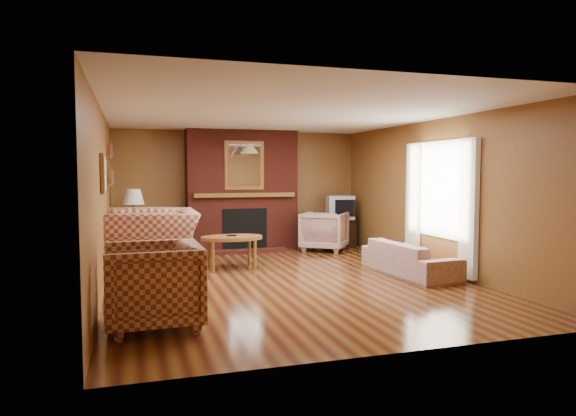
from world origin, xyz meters
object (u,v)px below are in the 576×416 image
object	(u,v)px
fireplace	(242,191)
plaid_loveseat	(152,242)
coffee_table	(232,240)
floral_sofa	(410,258)
plaid_armchair	(153,285)
side_table	(134,242)
crt_tv	(340,207)
table_lamp	(133,205)
floral_armchair	(324,231)
tv_stand	(340,233)

from	to	relation	value
fireplace	plaid_loveseat	bearing A→B (deg)	-131.68
fireplace	coffee_table	distance (m)	2.19
fireplace	floral_sofa	bearing A→B (deg)	-59.82
plaid_armchair	side_table	distance (m)	4.32
crt_tv	table_lamp	bearing A→B (deg)	-175.26
floral_armchair	crt_tv	world-z (taller)	crt_tv
floral_armchair	table_lamp	size ratio (longest dim) A/B	1.35
plaid_loveseat	fireplace	bearing A→B (deg)	139.17
plaid_armchair	floral_armchair	distance (m)	5.52
coffee_table	tv_stand	xyz separation A→B (m)	(2.65, 1.80, -0.18)
coffee_table	tv_stand	size ratio (longest dim) A/B	1.72
plaid_armchair	floral_sofa	bearing A→B (deg)	111.14
plaid_loveseat	table_lamp	bearing A→B (deg)	-169.94
coffee_table	side_table	bearing A→B (deg)	136.04
plaid_loveseat	floral_sofa	size ratio (longest dim) A/B	0.88
table_lamp	tv_stand	bearing A→B (deg)	4.82
plaid_armchair	floral_armchair	world-z (taller)	plaid_armchair
fireplace	floral_armchair	distance (m)	1.84
plaid_armchair	coffee_table	xyz separation A→B (m)	(1.35, 2.86, 0.04)
coffee_table	plaid_loveseat	bearing A→B (deg)	-175.77
floral_armchair	crt_tv	size ratio (longest dim) A/B	1.37
table_lamp	tv_stand	size ratio (longest dim) A/B	1.09
floral_armchair	side_table	distance (m)	3.65
fireplace	side_table	xyz separation A→B (m)	(-2.10, -0.53, -0.87)
plaid_armchair	table_lamp	xyz separation A→B (m)	(-0.15, 4.31, 0.55)
floral_sofa	table_lamp	size ratio (longest dim) A/B	2.73
plaid_loveseat	crt_tv	size ratio (longest dim) A/B	2.44
coffee_table	crt_tv	world-z (taller)	crt_tv
floral_armchair	table_lamp	world-z (taller)	table_lamp
tv_stand	crt_tv	distance (m)	0.54
plaid_armchair	table_lamp	bearing A→B (deg)	-179.18
coffee_table	table_lamp	bearing A→B (deg)	136.04
plaid_armchair	side_table	bearing A→B (deg)	-179.18
fireplace	plaid_loveseat	distance (m)	2.87
plaid_armchair	coffee_table	size ratio (longest dim) A/B	0.95
plaid_armchair	tv_stand	world-z (taller)	plaid_armchair
floral_armchair	tv_stand	world-z (taller)	floral_armchair
fireplace	side_table	bearing A→B (deg)	-165.71
plaid_loveseat	crt_tv	xyz separation A→B (m)	(3.90, 1.89, 0.33)
fireplace	side_table	world-z (taller)	fireplace
floral_sofa	tv_stand	size ratio (longest dim) A/B	2.99
table_lamp	floral_sofa	bearing A→B (deg)	-34.33
tv_stand	side_table	bearing A→B (deg)	-179.75
plaid_loveseat	floral_armchair	xyz separation A→B (m)	(3.40, 1.50, -0.11)
fireplace	floral_sofa	size ratio (longest dim) A/B	1.38
floral_armchair	crt_tv	bearing A→B (deg)	-106.03
fireplace	plaid_armchair	world-z (taller)	fireplace
side_table	crt_tv	world-z (taller)	crt_tv
floral_sofa	side_table	xyz separation A→B (m)	(-4.00, 2.73, 0.06)
tv_stand	crt_tv	xyz separation A→B (m)	(0.00, -0.01, 0.54)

